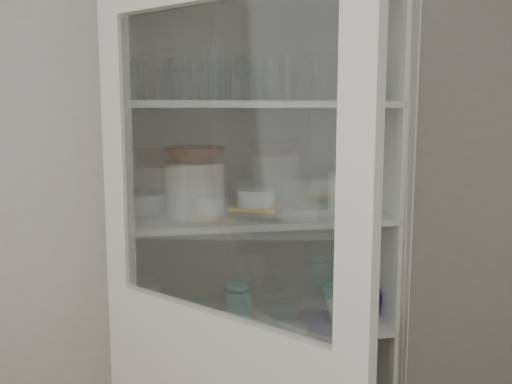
{
  "coord_description": "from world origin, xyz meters",
  "views": [
    {
      "loc": [
        -0.19,
        -0.73,
        1.63
      ],
      "look_at": [
        0.2,
        1.27,
        1.34
      ],
      "focal_mm": 40.0,
      "sensor_mm": 36.0,
      "label": 1
    }
  ],
  "objects_px": {
    "grey_bowl_stack": "(347,191)",
    "white_canister": "(144,302)",
    "yellow_trivet": "(256,207)",
    "measuring_cups": "(172,323)",
    "goblet_2": "(260,79)",
    "plate_stack_back": "(141,202)",
    "teal_jar": "(238,301)",
    "plate_stack_front": "(195,199)",
    "white_ramekin": "(256,198)",
    "goblet_3": "(354,79)",
    "goblet_0": "(168,78)",
    "goblet_1": "(243,78)",
    "cream_bowl": "(195,172)",
    "mug_teal": "(334,295)",
    "glass_platter": "(256,211)",
    "pantry_cabinet": "(253,292)",
    "terracotta_bowl": "(195,155)",
    "mug_blue": "(364,301)",
    "mug_white": "(339,313)"
  },
  "relations": [
    {
      "from": "goblet_2",
      "to": "grey_bowl_stack",
      "type": "distance_m",
      "value": 0.53
    },
    {
      "from": "grey_bowl_stack",
      "to": "mug_white",
      "type": "distance_m",
      "value": 0.45
    },
    {
      "from": "mug_white",
      "to": "plate_stack_front",
      "type": "bearing_deg",
      "value": 157.92
    },
    {
      "from": "goblet_0",
      "to": "measuring_cups",
      "type": "xyz_separation_m",
      "value": [
        -0.01,
        -0.14,
        -0.86
      ]
    },
    {
      "from": "goblet_3",
      "to": "yellow_trivet",
      "type": "bearing_deg",
      "value": -162.33
    },
    {
      "from": "pantry_cabinet",
      "to": "grey_bowl_stack",
      "type": "relative_size",
      "value": 15.0
    },
    {
      "from": "goblet_2",
      "to": "white_ramekin",
      "type": "xyz_separation_m",
      "value": [
        -0.04,
        -0.13,
        -0.42
      ]
    },
    {
      "from": "plate_stack_front",
      "to": "yellow_trivet",
      "type": "xyz_separation_m",
      "value": [
        0.22,
        0.0,
        -0.04
      ]
    },
    {
      "from": "plate_stack_front",
      "to": "glass_platter",
      "type": "height_order",
      "value": "plate_stack_front"
    },
    {
      "from": "goblet_1",
      "to": "mug_teal",
      "type": "xyz_separation_m",
      "value": [
        0.35,
        -0.04,
        -0.84
      ]
    },
    {
      "from": "goblet_0",
      "to": "plate_stack_back",
      "type": "distance_m",
      "value": 0.46
    },
    {
      "from": "goblet_2",
      "to": "mug_teal",
      "type": "xyz_separation_m",
      "value": [
        0.29,
        -0.04,
        -0.84
      ]
    },
    {
      "from": "grey_bowl_stack",
      "to": "white_canister",
      "type": "distance_m",
      "value": 0.86
    },
    {
      "from": "teal_jar",
      "to": "plate_stack_front",
      "type": "bearing_deg",
      "value": -161.19
    },
    {
      "from": "measuring_cups",
      "to": "cream_bowl",
      "type": "bearing_deg",
      "value": 12.34
    },
    {
      "from": "cream_bowl",
      "to": "mug_white",
      "type": "distance_m",
      "value": 0.73
    },
    {
      "from": "goblet_0",
      "to": "measuring_cups",
      "type": "bearing_deg",
      "value": -93.37
    },
    {
      "from": "cream_bowl",
      "to": "teal_jar",
      "type": "bearing_deg",
      "value": 18.81
    },
    {
      "from": "glass_platter",
      "to": "white_ramekin",
      "type": "xyz_separation_m",
      "value": [
        0.0,
        0.0,
        0.05
      ]
    },
    {
      "from": "goblet_3",
      "to": "teal_jar",
      "type": "relative_size",
      "value": 1.49
    },
    {
      "from": "grey_bowl_stack",
      "to": "measuring_cups",
      "type": "xyz_separation_m",
      "value": [
        -0.66,
        -0.06,
        -0.45
      ]
    },
    {
      "from": "goblet_0",
      "to": "measuring_cups",
      "type": "distance_m",
      "value": 0.87
    },
    {
      "from": "plate_stack_back",
      "to": "white_canister",
      "type": "relative_size",
      "value": 1.63
    },
    {
      "from": "measuring_cups",
      "to": "white_ramekin",
      "type": "bearing_deg",
      "value": 4.0
    },
    {
      "from": "goblet_1",
      "to": "pantry_cabinet",
      "type": "bearing_deg",
      "value": -58.34
    },
    {
      "from": "plate_stack_front",
      "to": "terracotta_bowl",
      "type": "xyz_separation_m",
      "value": [
        0.0,
        0.0,
        0.15
      ]
    },
    {
      "from": "yellow_trivet",
      "to": "grey_bowl_stack",
      "type": "relative_size",
      "value": 1.18
    },
    {
      "from": "goblet_0",
      "to": "plate_stack_front",
      "type": "height_order",
      "value": "goblet_0"
    },
    {
      "from": "pantry_cabinet",
      "to": "mug_white",
      "type": "relative_size",
      "value": 23.25
    },
    {
      "from": "white_ramekin",
      "to": "plate_stack_front",
      "type": "bearing_deg",
      "value": -179.59
    },
    {
      "from": "goblet_2",
      "to": "cream_bowl",
      "type": "bearing_deg",
      "value": -152.68
    },
    {
      "from": "terracotta_bowl",
      "to": "teal_jar",
      "type": "distance_m",
      "value": 0.58
    },
    {
      "from": "yellow_trivet",
      "to": "measuring_cups",
      "type": "height_order",
      "value": "yellow_trivet"
    },
    {
      "from": "cream_bowl",
      "to": "mug_teal",
      "type": "height_order",
      "value": "cream_bowl"
    },
    {
      "from": "goblet_2",
      "to": "plate_stack_back",
      "type": "bearing_deg",
      "value": 178.98
    },
    {
      "from": "goblet_0",
      "to": "plate_stack_front",
      "type": "relative_size",
      "value": 0.81
    },
    {
      "from": "plate_stack_front",
      "to": "mug_blue",
      "type": "height_order",
      "value": "plate_stack_front"
    },
    {
      "from": "goblet_2",
      "to": "white_canister",
      "type": "distance_m",
      "value": 0.93
    },
    {
      "from": "terracotta_bowl",
      "to": "glass_platter",
      "type": "height_order",
      "value": "terracotta_bowl"
    },
    {
      "from": "plate_stack_front",
      "to": "terracotta_bowl",
      "type": "bearing_deg",
      "value": 0.0
    },
    {
      "from": "measuring_cups",
      "to": "goblet_2",
      "type": "bearing_deg",
      "value": 23.7
    },
    {
      "from": "white_ramekin",
      "to": "white_canister",
      "type": "relative_size",
      "value": 0.93
    },
    {
      "from": "goblet_1",
      "to": "goblet_3",
      "type": "distance_m",
      "value": 0.43
    },
    {
      "from": "goblet_1",
      "to": "goblet_3",
      "type": "xyz_separation_m",
      "value": [
        0.43,
        -0.01,
        0.0
      ]
    },
    {
      "from": "goblet_2",
      "to": "teal_jar",
      "type": "relative_size",
      "value": 1.41
    },
    {
      "from": "goblet_1",
      "to": "white_canister",
      "type": "bearing_deg",
      "value": -171.25
    },
    {
      "from": "white_canister",
      "to": "glass_platter",
      "type": "bearing_deg",
      "value": -10.91
    },
    {
      "from": "mug_teal",
      "to": "goblet_0",
      "type": "bearing_deg",
      "value": 159.87
    },
    {
      "from": "goblet_2",
      "to": "goblet_0",
      "type": "bearing_deg",
      "value": -178.18
    },
    {
      "from": "white_ramekin",
      "to": "teal_jar",
      "type": "distance_m",
      "value": 0.41
    }
  ]
}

